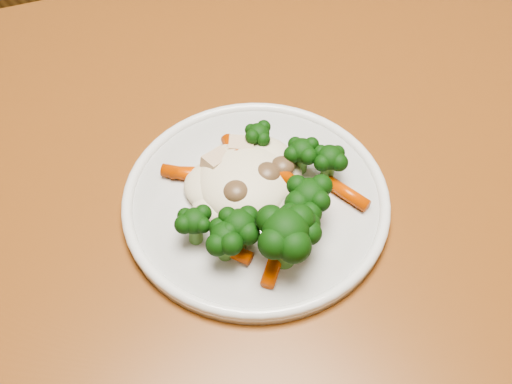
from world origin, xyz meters
TOP-DOWN VIEW (x-y plane):
  - dining_table at (0.08, -0.21)m, footprint 1.50×1.25m
  - plate at (0.16, -0.18)m, footprint 0.24×0.24m
  - meal at (0.15, -0.20)m, footprint 0.17×0.17m

SIDE VIEW (x-z plane):
  - dining_table at x=0.08m, z-range 0.28..1.03m
  - plate at x=0.16m, z-range 0.75..0.76m
  - meal at x=0.15m, z-range 0.75..0.81m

